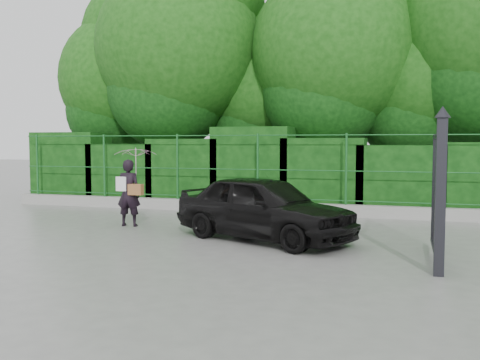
% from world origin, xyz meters
% --- Properties ---
extents(ground, '(80.00, 80.00, 0.00)m').
position_xyz_m(ground, '(0.00, 0.00, 0.00)').
color(ground, gray).
extents(kerb, '(14.00, 0.25, 0.30)m').
position_xyz_m(kerb, '(0.00, 4.50, 0.15)').
color(kerb, '#9E9E99').
rests_on(kerb, ground).
extents(fence, '(14.13, 0.06, 1.80)m').
position_xyz_m(fence, '(0.22, 4.50, 1.20)').
color(fence, '#1A5B23').
rests_on(fence, kerb).
extents(hedge, '(14.20, 1.20, 2.30)m').
position_xyz_m(hedge, '(-0.14, 5.50, 1.00)').
color(hedge, black).
rests_on(hedge, ground).
extents(trees, '(17.10, 6.15, 8.08)m').
position_xyz_m(trees, '(1.14, 7.74, 4.62)').
color(trees, black).
rests_on(trees, ground).
extents(gate, '(0.22, 2.33, 2.36)m').
position_xyz_m(gate, '(4.60, -0.72, 1.19)').
color(gate, black).
rests_on(gate, ground).
extents(woman, '(0.94, 0.96, 1.76)m').
position_xyz_m(woman, '(-1.64, 1.54, 1.17)').
color(woman, black).
rests_on(woman, ground).
extents(car, '(3.97, 2.89, 1.26)m').
position_xyz_m(car, '(1.56, 0.74, 0.63)').
color(car, black).
rests_on(car, ground).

